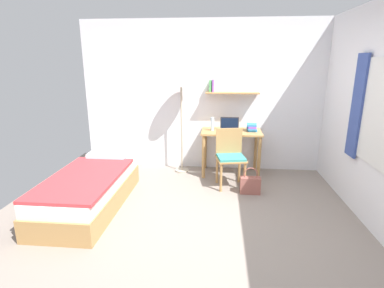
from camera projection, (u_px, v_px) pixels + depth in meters
name	position (u px, v px, depth m)	size (l,w,h in m)	color
ground_plane	(198.00, 222.00, 3.66)	(5.28, 5.28, 0.00)	gray
wall_back	(207.00, 97.00, 5.26)	(4.40, 0.27, 2.60)	white
bed	(90.00, 190.00, 4.01)	(0.85, 1.87, 0.54)	#B2844C
desk	(231.00, 139.00, 5.09)	(1.01, 0.58, 0.77)	#B2844C
desk_chair	(230.00, 155.00, 4.63)	(0.50, 0.48, 0.90)	#B2844C
standing_lamp	(181.00, 85.00, 4.97)	(0.40, 0.40, 1.73)	#B2A893
laptop	(230.00, 127.00, 5.06)	(0.32, 0.23, 0.22)	black
water_bottle	(212.00, 124.00, 5.05)	(0.06, 0.06, 0.23)	silver
book_stack	(252.00, 127.00, 5.04)	(0.18, 0.25, 0.12)	#3384C6
handbag	(250.00, 185.00, 4.43)	(0.30, 0.12, 0.41)	#99564C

